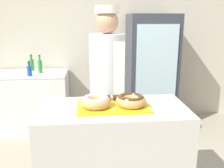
# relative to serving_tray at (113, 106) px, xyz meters

# --- Properties ---
(wall_back) EXTENTS (8.00, 0.06, 2.70)m
(wall_back) POSITION_rel_serving_tray_xyz_m (0.00, 2.13, 0.39)
(wall_back) COLOR beige
(wall_back) RESTS_ON ground_plane
(display_counter) EXTENTS (1.27, 0.64, 0.94)m
(display_counter) POSITION_rel_serving_tray_xyz_m (0.00, 0.00, -0.48)
(display_counter) COLOR beige
(display_counter) RESTS_ON ground_plane
(serving_tray) EXTENTS (0.60, 0.38, 0.02)m
(serving_tray) POSITION_rel_serving_tray_xyz_m (0.00, 0.00, 0.00)
(serving_tray) COLOR yellow
(serving_tray) RESTS_ON display_counter
(donut_light_glaze) EXTENTS (0.25, 0.25, 0.09)m
(donut_light_glaze) POSITION_rel_serving_tray_xyz_m (-0.15, -0.04, 0.06)
(donut_light_glaze) COLOR tan
(donut_light_glaze) RESTS_ON serving_tray
(donut_chocolate_glaze) EXTENTS (0.25, 0.25, 0.09)m
(donut_chocolate_glaze) POSITION_rel_serving_tray_xyz_m (0.15, -0.04, 0.06)
(donut_chocolate_glaze) COLOR tan
(donut_chocolate_glaze) RESTS_ON serving_tray
(brownie_back_left) EXTENTS (0.08, 0.08, 0.03)m
(brownie_back_left) POSITION_rel_serving_tray_xyz_m (-0.05, 0.14, 0.03)
(brownie_back_left) COLOR #382111
(brownie_back_left) RESTS_ON serving_tray
(brownie_back_right) EXTENTS (0.08, 0.08, 0.03)m
(brownie_back_right) POSITION_rel_serving_tray_xyz_m (0.05, 0.14, 0.03)
(brownie_back_right) COLOR #382111
(brownie_back_right) RESTS_ON serving_tray
(baker_person) EXTENTS (0.38, 0.38, 1.80)m
(baker_person) POSITION_rel_serving_tray_xyz_m (-0.01, 0.60, 0.00)
(baker_person) COLOR #4C4C51
(baker_person) RESTS_ON ground_plane
(beverage_fridge) EXTENTS (0.72, 0.66, 1.74)m
(beverage_fridge) POSITION_rel_serving_tray_xyz_m (0.75, 1.72, -0.09)
(beverage_fridge) COLOR #333842
(beverage_fridge) RESTS_ON ground_plane
(chest_freezer) EXTENTS (1.10, 0.68, 0.89)m
(chest_freezer) POSITION_rel_serving_tray_xyz_m (-1.09, 1.73, -0.51)
(chest_freezer) COLOR white
(chest_freezer) RESTS_ON ground_plane
(bottle_green) EXTENTS (0.07, 0.07, 0.25)m
(bottle_green) POSITION_rel_serving_tray_xyz_m (-1.09, 1.93, 0.03)
(bottle_green) COLOR #2D8C38
(bottle_green) RESTS_ON chest_freezer
(bottle_green_b) EXTENTS (0.06, 0.06, 0.27)m
(bottle_green_b) POSITION_rel_serving_tray_xyz_m (-0.93, 1.74, 0.03)
(bottle_green_b) COLOR #2D8C38
(bottle_green_b) RESTS_ON chest_freezer
(bottle_blue) EXTENTS (0.07, 0.07, 0.21)m
(bottle_blue) POSITION_rel_serving_tray_xyz_m (-1.04, 1.53, 0.01)
(bottle_blue) COLOR #1E4CB2
(bottle_blue) RESTS_ON chest_freezer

